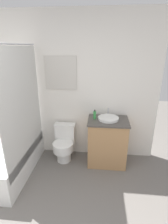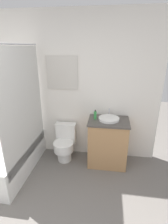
# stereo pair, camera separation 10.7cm
# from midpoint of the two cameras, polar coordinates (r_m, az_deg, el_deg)

# --- Properties ---
(wall_back) EXTENTS (3.22, 0.07, 2.50)m
(wall_back) POSITION_cam_midpoint_polar(r_m,az_deg,el_deg) (3.09, -5.05, 7.72)
(wall_back) COLOR white
(wall_back) RESTS_ON ground_plane
(shower_area) EXTENTS (0.67, 1.35, 1.98)m
(shower_area) POSITION_cam_midpoint_polar(r_m,az_deg,el_deg) (3.14, -21.50, -12.95)
(shower_area) COLOR white
(shower_area) RESTS_ON ground_plane
(toilet) EXTENTS (0.37, 0.47, 0.65)m
(toilet) POSITION_cam_midpoint_polar(r_m,az_deg,el_deg) (3.20, -5.33, -10.17)
(toilet) COLOR white
(toilet) RESTS_ON ground_plane
(vanity) EXTENTS (0.66, 0.49, 0.81)m
(vanity) POSITION_cam_midpoint_polar(r_m,az_deg,el_deg) (3.06, 8.73, -9.73)
(vanity) COLOR #AD7F51
(vanity) RESTS_ON ground_plane
(sink) EXTENTS (0.34, 0.37, 0.13)m
(sink) POSITION_cam_midpoint_polar(r_m,az_deg,el_deg) (2.89, 9.18, -2.17)
(sink) COLOR white
(sink) RESTS_ON vanity
(soap_bottle) EXTENTS (0.05, 0.05, 0.16)m
(soap_bottle) POSITION_cam_midpoint_polar(r_m,az_deg,el_deg) (2.88, 4.74, -1.02)
(soap_bottle) COLOR green
(soap_bottle) RESTS_ON vanity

